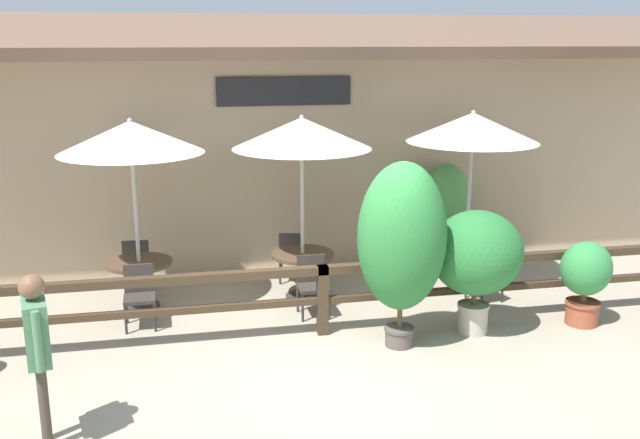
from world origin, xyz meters
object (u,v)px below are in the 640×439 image
(chair_middle_streetside, at_px, (312,283))
(pedestrian, at_px, (37,337))
(dining_table_far, at_px, (466,249))
(chair_far_streetside, at_px, (482,269))
(patio_umbrella_near, at_px, (131,137))
(patio_umbrella_far, at_px, (473,128))
(patio_umbrella_middle, at_px, (302,133))
(chair_near_streetside, at_px, (139,293))
(chair_near_wallside, at_px, (137,262))
(potted_plant_entrance_palm, at_px, (585,276))
(chair_middle_wallside, at_px, (292,254))
(potted_plant_corner_fern, at_px, (402,239))
(potted_plant_broad_leaf, at_px, (444,211))
(dining_table_near, at_px, (140,271))
(potted_plant_small_flowering, at_px, (476,256))
(dining_table_middle, at_px, (303,262))
(chair_far_wallside, at_px, (450,241))

(chair_middle_streetside, xyz_separation_m, pedestrian, (-3.17, -2.79, 0.64))
(dining_table_far, distance_m, chair_far_streetside, 0.77)
(chair_middle_streetside, distance_m, chair_far_streetside, 2.62)
(patio_umbrella_near, xyz_separation_m, patio_umbrella_far, (5.09, 0.07, 0.00))
(patio_umbrella_middle, height_order, pedestrian, patio_umbrella_middle)
(chair_near_streetside, height_order, dining_table_far, chair_near_streetside)
(chair_near_wallside, height_order, potted_plant_entrance_palm, potted_plant_entrance_palm)
(chair_middle_wallside, relative_size, chair_far_streetside, 1.00)
(potted_plant_corner_fern, height_order, potted_plant_broad_leaf, potted_plant_corner_fern)
(patio_umbrella_middle, bearing_deg, dining_table_near, 178.48)
(chair_middle_wallside, xyz_separation_m, potted_plant_entrance_palm, (3.63, -2.54, 0.22))
(potted_plant_corner_fern, xyz_separation_m, potted_plant_broad_leaf, (1.77, 3.06, -0.46))
(potted_plant_small_flowering, height_order, potted_plant_broad_leaf, potted_plant_broad_leaf)
(patio_umbrella_middle, bearing_deg, chair_near_wallside, 162.25)
(chair_near_wallside, xyz_separation_m, chair_middle_streetside, (2.48, -1.51, 0.00))
(dining_table_far, bearing_deg, patio_umbrella_middle, -177.18)
(dining_table_middle, bearing_deg, dining_table_near, 178.48)
(chair_near_streetside, height_order, chair_middle_streetside, same)
(chair_near_streetside, relative_size, patio_umbrella_far, 0.31)
(chair_far_streetside, distance_m, pedestrian, 6.50)
(patio_umbrella_middle, bearing_deg, potted_plant_corner_fern, -65.78)
(chair_middle_wallside, xyz_separation_m, chair_far_wallside, (2.76, 0.17, 0.00))
(patio_umbrella_near, bearing_deg, dining_table_middle, -1.52)
(potted_plant_corner_fern, bearing_deg, patio_umbrella_middle, 114.22)
(chair_far_wallside, bearing_deg, pedestrian, 31.84)
(patio_umbrella_near, bearing_deg, chair_middle_wallside, 15.55)
(chair_far_wallside, xyz_separation_m, potted_plant_corner_fern, (-1.82, -2.89, 0.96))
(chair_far_streetside, bearing_deg, dining_table_far, 71.67)
(dining_table_near, bearing_deg, potted_plant_small_flowering, -22.80)
(potted_plant_broad_leaf, bearing_deg, patio_umbrella_near, -168.79)
(dining_table_near, distance_m, potted_plant_small_flowering, 4.80)
(potted_plant_small_flowering, bearing_deg, chair_far_wallside, 74.86)
(dining_table_middle, relative_size, chair_middle_wallside, 1.13)
(patio_umbrella_near, relative_size, potted_plant_broad_leaf, 1.55)
(chair_far_wallside, height_order, potted_plant_entrance_palm, potted_plant_entrance_palm)
(potted_plant_corner_fern, relative_size, potted_plant_broad_leaf, 1.34)
(potted_plant_corner_fern, height_order, pedestrian, potted_plant_corner_fern)
(dining_table_near, xyz_separation_m, chair_middle_wallside, (2.36, 0.66, -0.09))
(dining_table_middle, distance_m, potted_plant_broad_leaf, 2.90)
(dining_table_middle, bearing_deg, chair_far_wallside, 18.20)
(chair_near_streetside, xyz_separation_m, potted_plant_small_flowering, (4.37, -1.12, 0.60))
(chair_near_wallside, distance_m, chair_middle_wallside, 2.43)
(dining_table_middle, distance_m, chair_far_wallside, 2.86)
(potted_plant_entrance_palm, height_order, potted_plant_corner_fern, potted_plant_corner_fern)
(chair_far_streetside, bearing_deg, chair_near_streetside, 166.32)
(chair_middle_streetside, height_order, pedestrian, pedestrian)
(potted_plant_entrance_palm, bearing_deg, dining_table_middle, 153.12)
(chair_middle_streetside, bearing_deg, potted_plant_small_flowering, -28.77)
(chair_near_wallside, bearing_deg, chair_far_streetside, 167.11)
(patio_umbrella_near, distance_m, chair_far_wallside, 5.57)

